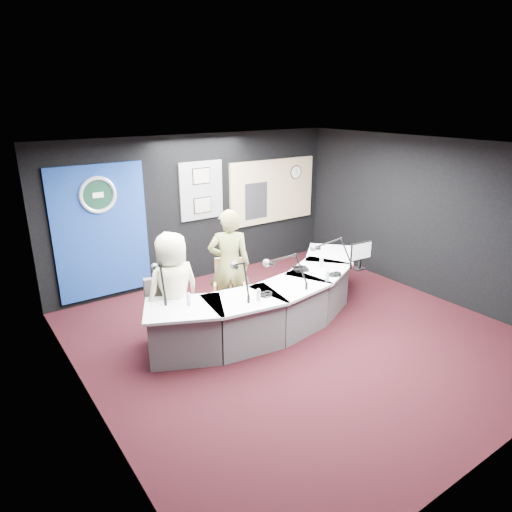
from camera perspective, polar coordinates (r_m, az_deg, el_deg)
ground at (r=7.05m, az=5.15°, el=-9.94°), size 6.00×6.00×0.00m
ceiling at (r=6.19m, az=5.93°, el=13.34°), size 6.00×6.00×0.02m
wall_back at (r=8.89m, az=-7.13°, el=5.90°), size 6.00×0.02×2.80m
wall_left at (r=5.18m, az=-20.82°, el=-5.09°), size 0.02×6.00×2.80m
wall_right at (r=8.67m, az=20.88°, el=4.44°), size 0.02×6.00×2.80m
broadcast_desk at (r=7.23m, az=2.12°, el=-5.75°), size 4.50×1.90×0.75m
backdrop_panel at (r=8.21m, az=-18.75°, el=2.83°), size 1.60×0.05×2.30m
agency_seal at (r=8.03m, az=-19.16°, el=7.22°), size 0.63×0.07×0.63m
seal_center at (r=8.03m, az=-19.17°, el=7.22°), size 0.48×0.01×0.48m
pinboard at (r=8.81m, az=-6.84°, el=8.12°), size 0.90×0.04×1.10m
framed_photo_upper at (r=8.74m, az=-6.82°, el=9.90°), size 0.34×0.02×0.27m
framed_photo_lower at (r=8.84m, az=-6.68°, el=6.32°), size 0.34×0.02×0.27m
booth_window_frame at (r=9.75m, az=2.10°, el=8.12°), size 2.12×0.06×1.32m
booth_glow at (r=9.74m, az=2.13°, el=8.11°), size 2.00×0.02×1.20m
equipment_rack at (r=9.50m, az=0.01°, el=6.91°), size 0.55×0.02×0.75m
wall_clock at (r=10.04m, az=5.01°, el=10.40°), size 0.28×0.01×0.28m
armchair_left at (r=6.77m, az=-10.09°, el=-7.37°), size 0.57×0.57×0.85m
armchair_right at (r=7.38m, az=-3.29°, el=-4.24°), size 0.76×0.76×0.98m
draped_jacket at (r=6.87m, az=-11.62°, el=-5.31°), size 0.51×0.21×0.70m
person_man at (r=6.60m, az=-10.30°, el=-4.15°), size 0.86×0.59×1.68m
person_woman at (r=7.23m, az=-3.35°, el=-1.18°), size 0.79×0.71×1.82m
computer_monitor at (r=7.58m, az=12.94°, el=0.63°), size 0.40×0.05×0.27m
desk_phone at (r=7.47m, az=5.63°, el=-1.64°), size 0.26×0.23×0.05m
headphones_near at (r=7.36m, az=9.82°, el=-2.24°), size 0.22×0.22×0.04m
headphones_far at (r=6.54m, az=1.14°, el=-4.76°), size 0.23×0.23×0.04m
paper_stack at (r=6.18m, az=-8.52°, el=-6.60°), size 0.25×0.33×0.00m
notepad at (r=6.53m, az=-1.23°, el=-4.92°), size 0.28×0.33×0.00m
boom_mic_a at (r=6.52m, az=-12.00°, el=-2.58°), size 0.24×0.73×0.60m
boom_mic_b at (r=6.46m, az=-1.90°, el=-2.35°), size 0.27×0.72×0.60m
boom_mic_c at (r=6.73m, az=3.82°, el=-1.49°), size 0.49×0.62×0.60m
boom_mic_d at (r=7.56m, az=9.52°, el=0.63°), size 0.59×0.53×0.60m
water_bottles at (r=6.73m, az=1.84°, el=-3.38°), size 2.56×0.58×0.18m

